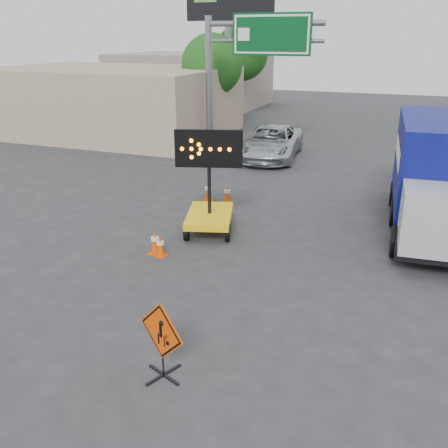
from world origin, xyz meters
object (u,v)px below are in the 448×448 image
Objects in this scene: pickup_truck at (271,142)px; box_truck at (434,182)px; arrow_board at (210,210)px; construction_sign at (162,338)px.

box_truck is (7.54, -7.79, 0.78)m from pickup_truck.
box_truck reaches higher than pickup_truck.
arrow_board is at bearing -161.76° from box_truck.
box_truck is at bearing 5.30° from arrow_board.
box_truck reaches higher than construction_sign.
arrow_board is at bearing 128.54° from construction_sign.
pickup_truck is (-3.11, 17.46, -0.01)m from construction_sign.
arrow_board is (-2.05, 6.98, -0.09)m from construction_sign.
pickup_truck is at bearing 122.31° from construction_sign.
pickup_truck is 10.87m from box_truck.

